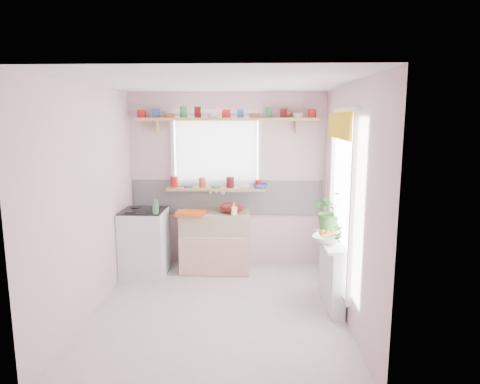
{
  "coord_description": "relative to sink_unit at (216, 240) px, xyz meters",
  "views": [
    {
      "loc": [
        0.42,
        -4.51,
        2.15
      ],
      "look_at": [
        0.23,
        0.55,
        1.26
      ],
      "focal_mm": 32.0,
      "sensor_mm": 36.0,
      "label": 1
    }
  ],
  "objects": [
    {
      "name": "cooker_bottle",
      "position": [
        -0.73,
        -0.46,
        0.6
      ],
      "size": [
        0.11,
        0.11,
        0.24
      ],
      "primitive_type": "imported",
      "rotation": [
        0.0,
        0.0,
        0.21
      ],
      "color": "#3B774C",
      "rests_on": "cooker"
    },
    {
      "name": "herb_pot",
      "position": [
        1.48,
        -1.17,
        0.44
      ],
      "size": [
        0.12,
        0.09,
        0.2
      ],
      "primitive_type": "imported",
      "rotation": [
        0.0,
        0.0,
        0.16
      ],
      "color": "#265F28",
      "rests_on": "radiator_ledge"
    },
    {
      "name": "sill_cup",
      "position": [
        -0.56,
        0.25,
        0.77
      ],
      "size": [
        0.15,
        0.15,
        0.09
      ],
      "primitive_type": "imported",
      "rotation": [
        0.0,
        0.0,
        -0.36
      ],
      "color": "white",
      "rests_on": "windowsill"
    },
    {
      "name": "fruit",
      "position": [
        1.37,
        -1.19,
        0.45
      ],
      "size": [
        0.2,
        0.14,
        0.1
      ],
      "color": "orange",
      "rests_on": "fruit_bowl"
    },
    {
      "name": "colander",
      "position": [
        0.23,
        -0.07,
        0.49
      ],
      "size": [
        0.36,
        0.36,
        0.14
      ],
      "primitive_type": "ellipsoid",
      "rotation": [
        0.0,
        0.0,
        0.15
      ],
      "color": "#5A100F",
      "rests_on": "sink_unit"
    },
    {
      "name": "shelf_crockery",
      "position": [
        0.13,
        0.18,
        1.76
      ],
      "size": [
        2.47,
        0.11,
        0.12
      ],
      "color": "red",
      "rests_on": "pine_shelf"
    },
    {
      "name": "sink_unit",
      "position": [
        0.0,
        0.0,
        0.0
      ],
      "size": [
        0.95,
        0.65,
        1.11
      ],
      "color": "white",
      "rests_on": "ground"
    },
    {
      "name": "pine_shelf",
      "position": [
        0.15,
        0.18,
        1.69
      ],
      "size": [
        2.52,
        0.24,
        0.04
      ],
      "primitive_type": "cube",
      "color": "tan",
      "rests_on": "room"
    },
    {
      "name": "fruit_bowl",
      "position": [
        1.36,
        -1.19,
        0.38
      ],
      "size": [
        0.41,
        0.41,
        0.08
      ],
      "primitive_type": "imported",
      "rotation": [
        0.0,
        0.0,
        -0.29
      ],
      "color": "silver",
      "rests_on": "radiator_ledge"
    },
    {
      "name": "soap_bottle_sink",
      "position": [
        0.27,
        -0.19,
        0.5
      ],
      "size": [
        0.1,
        0.1,
        0.17
      ],
      "primitive_type": "imported",
      "rotation": [
        0.0,
        0.0,
        0.42
      ],
      "color": "#FFF971",
      "rests_on": "sink_unit"
    },
    {
      "name": "windowsill",
      "position": [
        -0.0,
        0.19,
        0.71
      ],
      "size": [
        1.4,
        0.22,
        0.04
      ],
      "primitive_type": "cube",
      "color": "tan",
      "rests_on": "room"
    },
    {
      "name": "radiator_ledge",
      "position": [
        1.45,
        -1.09,
        -0.03
      ],
      "size": [
        0.22,
        0.95,
        0.78
      ],
      "color": "white",
      "rests_on": "ground"
    },
    {
      "name": "shelf_vase",
      "position": [
        1.0,
        0.24,
        1.78
      ],
      "size": [
        0.17,
        0.17,
        0.14
      ],
      "primitive_type": "imported",
      "rotation": [
        0.0,
        0.0,
        0.4
      ],
      "color": "#A74E33",
      "rests_on": "pine_shelf"
    },
    {
      "name": "room",
      "position": [
        0.81,
        -0.43,
        0.94
      ],
      "size": [
        3.2,
        3.2,
        3.2
      ],
      "color": "silver",
      "rests_on": "ground"
    },
    {
      "name": "sill_crockery",
      "position": [
        -0.02,
        0.19,
        0.78
      ],
      "size": [
        1.35,
        0.11,
        0.12
      ],
      "color": "red",
      "rests_on": "windowsill"
    },
    {
      "name": "dish_tray",
      "position": [
        -0.31,
        -0.19,
        0.44
      ],
      "size": [
        0.4,
        0.3,
        0.04
      ],
      "primitive_type": "cube",
      "rotation": [
        0.0,
        0.0,
        0.0
      ],
      "color": "#F55B15",
      "rests_on": "sink_unit"
    },
    {
      "name": "sill_bowl",
      "position": [
        0.62,
        0.13,
        0.76
      ],
      "size": [
        0.28,
        0.28,
        0.07
      ],
      "primitive_type": "imported",
      "rotation": [
        0.0,
        0.0,
        -0.41
      ],
      "color": "#3656B2",
      "rests_on": "windowsill"
    },
    {
      "name": "cooker",
      "position": [
        -0.95,
        -0.24,
        0.03
      ],
      "size": [
        0.58,
        0.58,
        0.93
      ],
      "color": "white",
      "rests_on": "ground"
    },
    {
      "name": "jade_plant",
      "position": [
        1.48,
        -0.69,
        0.6
      ],
      "size": [
        0.56,
        0.52,
        0.51
      ],
      "primitive_type": "imported",
      "rotation": [
        0.0,
        0.0,
        0.31
      ],
      "color": "#2F6729",
      "rests_on": "radiator_ledge"
    }
  ]
}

